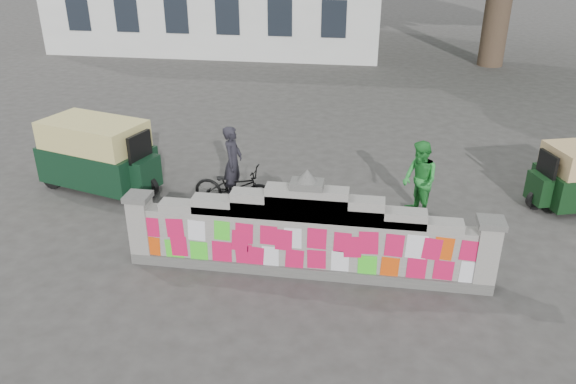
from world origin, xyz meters
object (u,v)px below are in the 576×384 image
(cyclist_bike, at_px, (234,187))
(pedestrian, at_px, (420,180))
(cyclist_rider, at_px, (233,173))
(rickshaw_left, at_px, (99,154))

(cyclist_bike, distance_m, pedestrian, 3.97)
(cyclist_rider, bearing_deg, cyclist_bike, 0.00)
(cyclist_bike, xyz_separation_m, rickshaw_left, (-3.35, 0.53, 0.37))
(cyclist_rider, bearing_deg, pedestrian, -83.45)
(cyclist_bike, height_order, pedestrian, pedestrian)
(cyclist_bike, bearing_deg, rickshaw_left, 84.78)
(cyclist_rider, relative_size, rickshaw_left, 0.53)
(pedestrian, xyz_separation_m, rickshaw_left, (-7.30, 0.34, 0.01))
(pedestrian, relative_size, rickshaw_left, 0.55)
(cyclist_bike, xyz_separation_m, pedestrian, (3.95, 0.19, 0.36))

